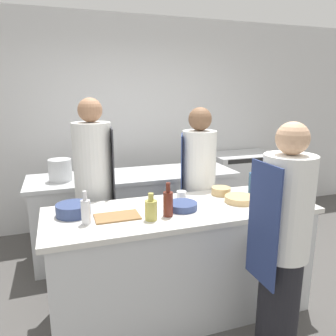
{
  "coord_description": "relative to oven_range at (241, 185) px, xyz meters",
  "views": [
    {
      "loc": [
        -0.9,
        -2.3,
        1.83
      ],
      "look_at": [
        0.0,
        0.35,
        1.17
      ],
      "focal_mm": 35.0,
      "sensor_mm": 36.0,
      "label": 1
    }
  ],
  "objects": [
    {
      "name": "cutting_board",
      "position": [
        -2.16,
        -1.8,
        0.45
      ],
      "size": [
        0.33,
        0.2,
        0.01
      ],
      "color": "olive",
      "rests_on": "prep_counter"
    },
    {
      "name": "prep_counter",
      "position": [
        -1.63,
        -1.77,
        -0.01
      ],
      "size": [
        2.15,
        0.75,
        0.92
      ],
      "color": "silver",
      "rests_on": "ground_plane"
    },
    {
      "name": "chef_at_prep_near",
      "position": [
        -1.17,
        -2.43,
        0.36
      ],
      "size": [
        0.34,
        0.33,
        1.65
      ],
      "rotation": [
        0.0,
        0.0,
        1.57
      ],
      "color": "black",
      "rests_on": "ground_plane"
    },
    {
      "name": "bowl_wooden_salad",
      "position": [
        -2.46,
        -1.65,
        0.49
      ],
      "size": [
        0.26,
        0.26,
        0.09
      ],
      "color": "navy",
      "rests_on": "prep_counter"
    },
    {
      "name": "bowl_mixing_large",
      "position": [
        -1.64,
        -1.79,
        0.48
      ],
      "size": [
        0.24,
        0.24,
        0.05
      ],
      "color": "navy",
      "rests_on": "prep_counter"
    },
    {
      "name": "bottle_olive_oil",
      "position": [
        -1.79,
        -1.89,
        0.55
      ],
      "size": [
        0.07,
        0.07,
        0.26
      ],
      "color": "#5B2319",
      "rests_on": "prep_counter"
    },
    {
      "name": "wall_back",
      "position": [
        -1.63,
        0.36,
        0.93
      ],
      "size": [
        8.0,
        0.06,
        2.8
      ],
      "color": "silver",
      "rests_on": "ground_plane"
    },
    {
      "name": "bowl_prep_small",
      "position": [
        -1.12,
        -1.79,
        0.47
      ],
      "size": [
        0.25,
        0.25,
        0.05
      ],
      "color": "tan",
      "rests_on": "prep_counter"
    },
    {
      "name": "ground_plane",
      "position": [
        -1.63,
        -1.77,
        -0.47
      ],
      "size": [
        16.0,
        16.0,
        0.0
      ],
      "primitive_type": "plane",
      "color": "#4C4947"
    },
    {
      "name": "bowl_ceramic_blue",
      "position": [
        -1.17,
        -1.55,
        0.48
      ],
      "size": [
        0.17,
        0.17,
        0.07
      ],
      "color": "tan",
      "rests_on": "prep_counter"
    },
    {
      "name": "oven_range",
      "position": [
        0.0,
        0.0,
        0.0
      ],
      "size": [
        0.97,
        0.62,
        0.95
      ],
      "color": "silver",
      "rests_on": "ground_plane"
    },
    {
      "name": "chef_at_stove",
      "position": [
        -2.24,
        -1.11,
        0.42
      ],
      "size": [
        0.37,
        0.36,
        1.78
      ],
      "rotation": [
        0.0,
        0.0,
        -1.69
      ],
      "color": "black",
      "rests_on": "ground_plane"
    },
    {
      "name": "cup",
      "position": [
        -1.57,
        -1.59,
        0.49
      ],
      "size": [
        0.08,
        0.08,
        0.08
      ],
      "color": "white",
      "rests_on": "prep_counter"
    },
    {
      "name": "stockpot",
      "position": [
        -2.53,
        -0.6,
        0.56
      ],
      "size": [
        0.23,
        0.23,
        0.23
      ],
      "color": "silver",
      "rests_on": "pass_counter"
    },
    {
      "name": "bottle_vinegar",
      "position": [
        -0.93,
        -1.69,
        0.56
      ],
      "size": [
        0.09,
        0.09,
        0.29
      ],
      "color": "#2D5175",
      "rests_on": "prep_counter"
    },
    {
      "name": "pass_counter",
      "position": [
        -1.74,
        -0.57,
        -0.01
      ],
      "size": [
        2.31,
        0.7,
        0.92
      ],
      "color": "silver",
      "rests_on": "ground_plane"
    },
    {
      "name": "bottle_cooking_oil",
      "position": [
        -2.38,
        -1.85,
        0.54
      ],
      "size": [
        0.07,
        0.07,
        0.24
      ],
      "color": "silver",
      "rests_on": "prep_counter"
    },
    {
      "name": "bottle_wine",
      "position": [
        -1.93,
        -1.92,
        0.53
      ],
      "size": [
        0.09,
        0.09,
        0.2
      ],
      "color": "#B2A84C",
      "rests_on": "prep_counter"
    },
    {
      "name": "chef_at_pass_far",
      "position": [
        -1.25,
        -1.22,
        0.38
      ],
      "size": [
        0.38,
        0.37,
        1.69
      ],
      "rotation": [
        0.0,
        0.0,
        1.19
      ],
      "color": "black",
      "rests_on": "ground_plane"
    }
  ]
}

